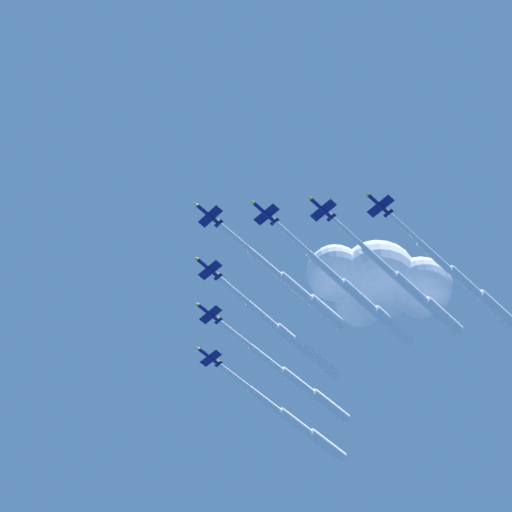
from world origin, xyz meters
name	(u,v)px	position (x,y,z in m)	size (l,w,h in m)	color
jet_lead	(297,289)	(-14.78, -8.12, 152.53)	(53.96, 32.59, 4.17)	navy
jet_port_inner	(361,299)	(-34.18, -6.14, 150.74)	(59.86, 37.15, 4.26)	navy
jet_starboard_inner	(293,340)	(-17.58, -24.66, 150.48)	(53.18, 33.40, 4.22)	navy
jet_port_mid	(413,290)	(-48.44, 0.20, 150.60)	(57.88, 35.08, 4.21)	navy
jet_starboard_mid	(300,384)	(-24.19, -41.38, 152.47)	(58.23, 34.58, 4.17)	navy
jet_port_outer	(467,284)	(-63.47, 6.00, 150.40)	(57.07, 33.83, 4.18)	navy
jet_starboard_outer	(298,424)	(-27.66, -57.56, 153.24)	(58.49, 34.88, 4.24)	navy
cloud_puff	(377,282)	(-44.47, -11.53, 176.65)	(48.61, 31.92, 27.84)	white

